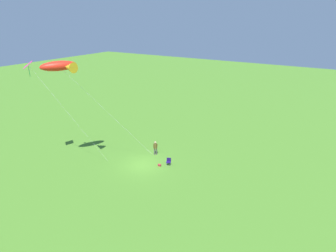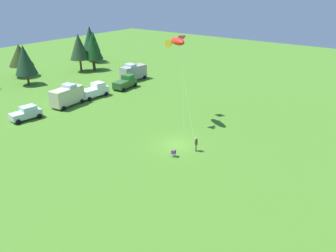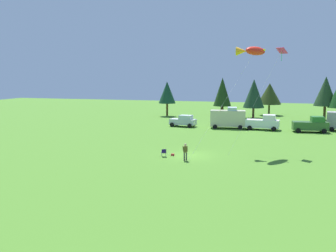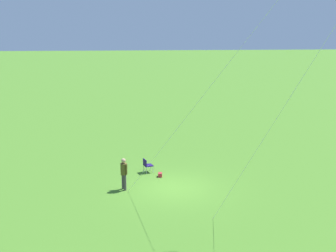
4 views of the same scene
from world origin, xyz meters
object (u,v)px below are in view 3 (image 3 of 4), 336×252
(car_silver_compact, at_px, (184,121))
(van_camper_beige, at_px, (228,118))
(backpack_on_grass, at_px, (173,155))
(truck_white_pickup, at_px, (264,123))
(folding_chair, at_px, (164,152))
(person_kite_flyer, at_px, (185,151))
(kite_large_fish, at_px, (252,51))
(truck_green_flatbed, at_px, (311,125))
(kite_diamond_rainbow, at_px, (280,53))

(car_silver_compact, height_order, van_camper_beige, van_camper_beige)
(backpack_on_grass, xyz_separation_m, truck_white_pickup, (8.37, 22.46, 0.99))
(folding_chair, distance_m, car_silver_compact, 23.57)
(person_kite_flyer, relative_size, van_camper_beige, 0.31)
(person_kite_flyer, bearing_deg, van_camper_beige, -33.55)
(person_kite_flyer, distance_m, backpack_on_grass, 2.85)
(backpack_on_grass, xyz_separation_m, car_silver_compact, (-4.32, 22.55, 0.84))
(kite_large_fish, bearing_deg, truck_green_flatbed, 65.33)
(folding_chair, relative_size, van_camper_beige, 0.15)
(person_kite_flyer, distance_m, car_silver_compact, 25.29)
(folding_chair, height_order, truck_white_pickup, truck_white_pickup)
(van_camper_beige, bearing_deg, person_kite_flyer, -98.31)
(person_kite_flyer, height_order, kite_large_fish, kite_large_fish)
(folding_chair, bearing_deg, kite_large_fish, -76.78)
(backpack_on_grass, height_order, kite_large_fish, kite_large_fish)
(kite_diamond_rainbow, bearing_deg, truck_white_pickup, 97.60)
(truck_green_flatbed, relative_size, kite_diamond_rainbow, 0.45)
(truck_white_pickup, height_order, truck_green_flatbed, same)
(kite_diamond_rainbow, bearing_deg, folding_chair, -148.28)
(kite_large_fish, bearing_deg, backpack_on_grass, -146.34)
(person_kite_flyer, relative_size, kite_large_fish, 0.15)
(van_camper_beige, xyz_separation_m, kite_diamond_rainbow, (7.65, -16.41, 9.13))
(backpack_on_grass, distance_m, truck_white_pickup, 23.99)
(truck_white_pickup, xyz_separation_m, kite_diamond_rainbow, (2.17, -16.23, 9.67))
(car_silver_compact, xyz_separation_m, truck_green_flatbed, (19.57, -0.76, 0.15))
(van_camper_beige, height_order, kite_large_fish, kite_large_fish)
(car_silver_compact, distance_m, kite_large_fish, 23.44)
(folding_chair, xyz_separation_m, truck_green_flatbed, (16.00, 22.54, 0.61))
(person_kite_flyer, height_order, van_camper_beige, van_camper_beige)
(backpack_on_grass, relative_size, kite_large_fish, 0.03)
(backpack_on_grass, bearing_deg, van_camper_beige, 82.73)
(folding_chair, bearing_deg, kite_diamond_rainbow, -79.89)
(van_camper_beige, bearing_deg, kite_large_fish, -81.04)
(kite_large_fish, height_order, kite_diamond_rainbow, kite_large_fish)
(van_camper_beige, height_order, kite_diamond_rainbow, kite_diamond_rainbow)
(backpack_on_grass, relative_size, truck_green_flatbed, 0.06)
(backpack_on_grass, relative_size, van_camper_beige, 0.06)
(backpack_on_grass, bearing_deg, kite_diamond_rainbow, 30.59)
(car_silver_compact, bearing_deg, backpack_on_grass, -71.86)
(truck_green_flatbed, distance_m, kite_large_fish, 20.95)
(car_silver_compact, bearing_deg, kite_large_fish, -48.60)
(folding_chair, bearing_deg, van_camper_beige, -30.44)
(folding_chair, relative_size, truck_white_pickup, 0.16)
(truck_green_flatbed, distance_m, kite_diamond_rainbow, 18.93)
(truck_white_pickup, bearing_deg, kite_diamond_rainbow, -78.82)
(van_camper_beige, distance_m, kite_diamond_rainbow, 20.27)
(folding_chair, xyz_separation_m, kite_large_fish, (8.29, 5.77, 10.53))
(folding_chair, distance_m, van_camper_beige, 23.69)
(person_kite_flyer, xyz_separation_m, folding_chair, (-2.58, 1.23, -0.53))
(car_silver_compact, bearing_deg, van_camper_beige, 7.94)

